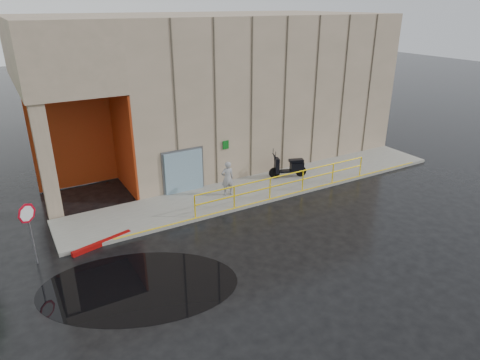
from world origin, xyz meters
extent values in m
plane|color=black|center=(0.00, 0.00, 0.00)|extent=(120.00, 120.00, 0.00)
cube|color=gray|center=(4.00, 4.50, 0.07)|extent=(20.00, 3.00, 0.15)
cube|color=gray|center=(6.00, 11.00, 4.00)|extent=(16.00, 10.00, 8.00)
cube|color=gray|center=(-4.00, 11.00, 6.50)|extent=(4.00, 10.00, 3.00)
cube|color=gray|center=(-5.60, 6.40, 2.50)|extent=(0.60, 0.60, 5.00)
cube|color=#9C280E|center=(-4.00, 9.50, 2.50)|extent=(3.80, 0.15, 4.90)
cube|color=#9C280E|center=(-2.05, 7.75, 2.50)|extent=(0.10, 3.50, 4.90)
cube|color=#839EB2|center=(0.20, 5.88, 1.15)|extent=(1.90, 0.10, 2.00)
cube|color=slate|center=(0.20, 5.96, 1.15)|extent=(2.10, 0.06, 2.20)
cube|color=#0D5F18|center=(2.50, 5.94, 2.10)|extent=(0.32, 0.04, 0.42)
cylinder|color=yellow|center=(4.25, 3.15, 1.15)|extent=(9.50, 0.06, 0.06)
cylinder|color=yellow|center=(4.25, 3.15, 0.70)|extent=(9.50, 0.06, 0.06)
imported|color=#99989D|center=(1.79, 4.48, 0.98)|extent=(0.66, 0.48, 1.67)
cylinder|color=black|center=(4.87, 5.08, 0.43)|extent=(0.57, 0.30, 0.57)
cylinder|color=black|center=(6.21, 4.60, 0.43)|extent=(0.57, 0.30, 0.57)
cylinder|color=slate|center=(-6.73, 2.99, 1.03)|extent=(0.07, 0.07, 2.06)
cylinder|color=#B00618|center=(-6.73, 2.96, 2.02)|extent=(0.59, 0.46, 0.71)
cylinder|color=white|center=(-6.73, 2.94, 2.02)|extent=(0.45, 0.35, 0.56)
cube|color=#910807|center=(-4.43, 3.10, 0.09)|extent=(2.37, 0.78, 0.18)
cube|color=black|center=(-4.01, -0.08, 0.00)|extent=(7.53, 6.22, 0.01)
camera|label=1|loc=(-6.96, -11.77, 8.61)|focal=32.00mm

